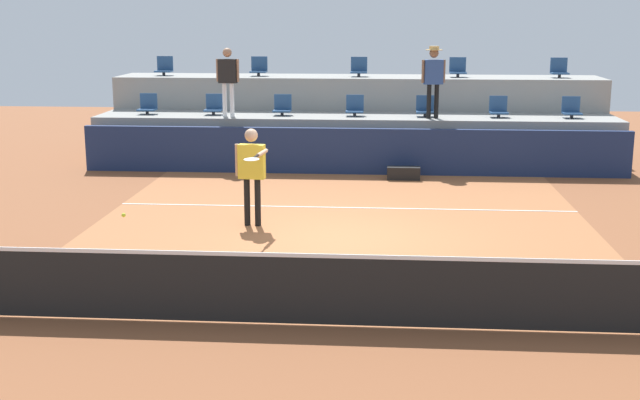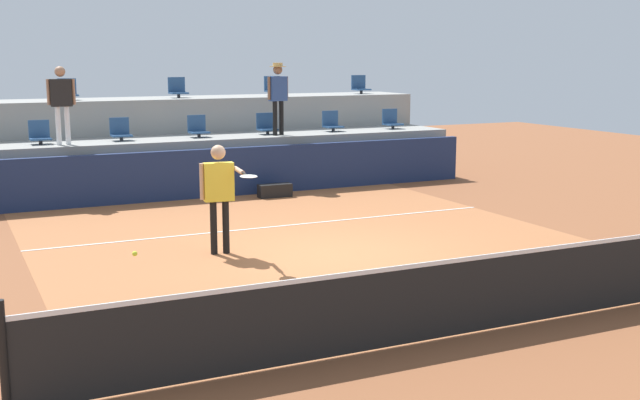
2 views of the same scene
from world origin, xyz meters
name	(u,v)px [view 1 (image 1 of 2)]	position (x,y,z in m)	size (l,w,h in m)	color
ground_plane	(339,240)	(0.00, 0.00, 0.00)	(40.00, 40.00, 0.00)	brown
court_inner_paint	(342,225)	(0.00, 1.00, 0.00)	(9.00, 10.00, 0.01)	#A36038
court_service_line	(345,208)	(0.00, 2.40, 0.01)	(9.00, 0.06, 0.00)	silver
tennis_net	(320,287)	(0.00, -4.00, 0.50)	(10.48, 0.08, 1.07)	black
sponsor_backboard	(353,151)	(0.00, 6.00, 0.55)	(13.00, 0.16, 1.10)	navy
seating_tier_lower	(355,140)	(0.00, 7.30, 0.62)	(13.00, 1.80, 1.25)	gray
seating_tier_upper	(357,115)	(0.00, 9.10, 1.05)	(13.00, 1.80, 2.10)	gray
stadium_chair_lower_far_left	(148,106)	(-5.28, 7.23, 1.46)	(0.44, 0.40, 0.52)	#2D2D33
stadium_chair_lower_left	(214,106)	(-3.57, 7.23, 1.46)	(0.44, 0.40, 0.52)	#2D2D33
stadium_chair_lower_mid_left	(282,107)	(-1.82, 7.23, 1.46)	(0.44, 0.40, 0.52)	#2D2D33
stadium_chair_lower_center	(355,107)	(0.00, 7.23, 1.46)	(0.44, 0.40, 0.52)	#2D2D33
stadium_chair_lower_mid_right	(425,108)	(1.75, 7.23, 1.46)	(0.44, 0.40, 0.52)	#2D2D33
stadium_chair_lower_right	(498,108)	(3.55, 7.23, 1.46)	(0.44, 0.40, 0.52)	#2D2D33
stadium_chair_lower_far_right	(571,109)	(5.32, 7.23, 1.46)	(0.44, 0.40, 0.52)	#2D2D33
stadium_chair_upper_far_left	(164,67)	(-5.29, 9.03, 2.31)	(0.44, 0.40, 0.52)	#2D2D33
stadium_chair_upper_left	(259,68)	(-2.68, 9.03, 2.31)	(0.44, 0.40, 0.52)	#2D2D33
stadium_chair_upper_center	(359,68)	(0.04, 9.03, 2.31)	(0.44, 0.40, 0.52)	#2D2D33
stadium_chair_upper_right	(458,69)	(2.67, 9.03, 2.31)	(0.44, 0.40, 0.52)	#2D2D33
stadium_chair_upper_far_right	(559,69)	(5.33, 9.03, 2.31)	(0.44, 0.40, 0.52)	#2D2D33
tennis_player	(252,167)	(-1.60, 0.83, 1.09)	(0.61, 1.26, 1.76)	black
spectator_in_grey	(228,75)	(-3.13, 6.85, 2.26)	(0.59, 0.25, 1.68)	white
spectator_with_hat	(433,74)	(1.91, 6.85, 2.32)	(0.59, 0.48, 1.74)	black
tennis_ball	(124,215)	(-3.38, -1.00, 0.61)	(0.07, 0.07, 0.07)	#CCE033
equipment_bag	(404,173)	(1.20, 5.39, 0.15)	(0.76, 0.28, 0.30)	black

